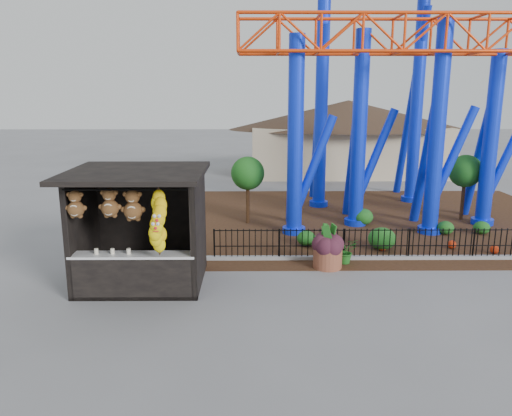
{
  "coord_description": "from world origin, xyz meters",
  "views": [
    {
      "loc": [
        -0.04,
        -11.66,
        5.04
      ],
      "look_at": [
        0.07,
        1.5,
        2.0
      ],
      "focal_mm": 35.0,
      "sensor_mm": 36.0,
      "label": 1
    }
  ],
  "objects_px": {
    "potted_plant": "(345,251)",
    "roller_coaster": "(386,55)",
    "prize_booth": "(139,231)",
    "terracotta_planter": "(328,258)"
  },
  "relations": [
    {
      "from": "roller_coaster",
      "to": "terracotta_planter",
      "type": "bearing_deg",
      "value": -116.31
    },
    {
      "from": "roller_coaster",
      "to": "potted_plant",
      "type": "distance_m",
      "value": 8.53
    },
    {
      "from": "prize_booth",
      "to": "terracotta_planter",
      "type": "height_order",
      "value": "prize_booth"
    },
    {
      "from": "potted_plant",
      "to": "roller_coaster",
      "type": "bearing_deg",
      "value": 44.57
    },
    {
      "from": "prize_booth",
      "to": "roller_coaster",
      "type": "height_order",
      "value": "roller_coaster"
    },
    {
      "from": "prize_booth",
      "to": "terracotta_planter",
      "type": "distance_m",
      "value": 5.5
    },
    {
      "from": "roller_coaster",
      "to": "prize_booth",
      "type": "bearing_deg",
      "value": -137.89
    },
    {
      "from": "roller_coaster",
      "to": "terracotta_planter",
      "type": "relative_size",
      "value": 12.9
    },
    {
      "from": "prize_booth",
      "to": "roller_coaster",
      "type": "xyz_separation_m",
      "value": [
        8.1,
        7.32,
        4.91
      ]
    },
    {
      "from": "terracotta_planter",
      "to": "roller_coaster",
      "type": "bearing_deg",
      "value": 63.69
    }
  ]
}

